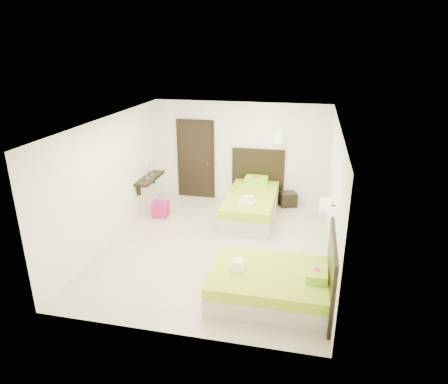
% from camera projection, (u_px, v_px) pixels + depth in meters
% --- Properties ---
extents(floor, '(5.50, 5.50, 0.00)m').
position_uv_depth(floor, '(216.00, 246.00, 8.33)').
color(floor, beige).
rests_on(floor, ground).
extents(bed_single, '(1.37, 2.29, 1.89)m').
position_uv_depth(bed_single, '(252.00, 203.00, 9.66)').
color(bed_single, beige).
rests_on(bed_single, ground).
extents(bed_double, '(1.93, 1.64, 1.59)m').
position_uv_depth(bed_double, '(274.00, 284.00, 6.51)').
color(bed_double, beige).
rests_on(bed_double, ground).
extents(nightstand, '(0.51, 0.49, 0.36)m').
position_uv_depth(nightstand, '(288.00, 199.00, 10.33)').
color(nightstand, black).
rests_on(nightstand, ground).
extents(ottoman, '(0.40, 0.40, 0.36)m').
position_uv_depth(ottoman, '(161.00, 209.00, 9.69)').
color(ottoman, '#A0154F').
rests_on(ottoman, ground).
extents(door, '(1.02, 0.15, 2.14)m').
position_uv_depth(door, '(196.00, 159.00, 10.67)').
color(door, black).
rests_on(door, ground).
extents(console_shelf, '(0.35, 1.20, 0.78)m').
position_uv_depth(console_shelf, '(150.00, 178.00, 9.92)').
color(console_shelf, black).
rests_on(console_shelf, ground).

